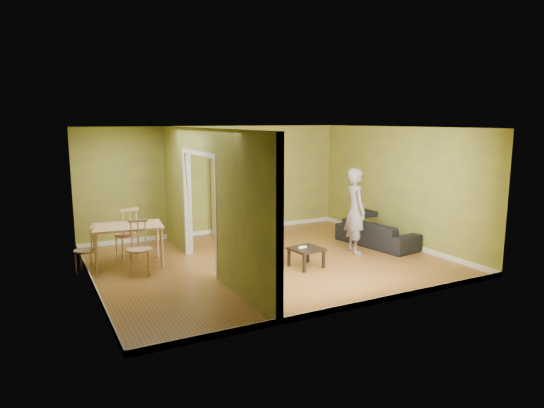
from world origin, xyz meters
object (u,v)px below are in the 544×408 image
at_px(coffee_table, 306,251).
at_px(dining_table, 128,229).
at_px(chair_near, 139,248).
at_px(sofa, 377,229).
at_px(person, 356,203).
at_px(chair_left, 85,249).
at_px(bookshelf, 228,195).
at_px(chair_far, 127,233).

bearing_deg(coffee_table, dining_table, 151.02).
relative_size(coffee_table, chair_near, 0.57).
bearing_deg(sofa, coffee_table, 97.87).
bearing_deg(sofa, person, 98.52).
xyz_separation_m(coffee_table, chair_near, (-2.88, 1.00, 0.17)).
height_order(dining_table, chair_left, chair_left).
distance_m(bookshelf, chair_far, 2.87).
bearing_deg(bookshelf, chair_near, -139.37).
bearing_deg(dining_table, chair_far, 81.84).
distance_m(dining_table, chair_left, 0.83).
xyz_separation_m(sofa, coffee_table, (-2.22, -0.66, -0.04)).
bearing_deg(dining_table, chair_left, -174.89).
bearing_deg(chair_left, bookshelf, 140.63).
height_order(person, coffee_table, person).
height_order(dining_table, chair_near, chair_near).
height_order(sofa, person, person).
distance_m(chair_left, chair_far, 1.06).
bearing_deg(sofa, chair_left, 72.63).
xyz_separation_m(bookshelf, chair_near, (-2.64, -2.26, -0.45)).
bearing_deg(sofa, bookshelf, 34.69).
bearing_deg(dining_table, bookshelf, 31.11).
bearing_deg(chair_far, coffee_table, 131.75).
bearing_deg(person, dining_table, 87.52).
distance_m(coffee_table, chair_left, 4.04).
height_order(bookshelf, dining_table, bookshelf).
bearing_deg(chair_left, dining_table, 119.72).
height_order(coffee_table, chair_far, chair_far).
relative_size(bookshelf, dining_table, 1.49).
bearing_deg(coffee_table, chair_left, 157.27).
xyz_separation_m(bookshelf, chair_left, (-3.48, -1.70, -0.50)).
xyz_separation_m(sofa, dining_table, (-5.16, 0.97, 0.35)).
height_order(chair_left, chair_near, chair_near).
xyz_separation_m(person, chair_near, (-4.32, 0.58, -0.56)).
xyz_separation_m(coffee_table, dining_table, (-2.95, 1.63, 0.39)).
xyz_separation_m(sofa, chair_far, (-5.09, 1.51, 0.16)).
relative_size(coffee_table, chair_far, 0.53).
height_order(sofa, dining_table, dining_table).
xyz_separation_m(bookshelf, chair_far, (-2.62, -1.09, -0.41)).
bearing_deg(person, chair_far, 80.87).
bearing_deg(dining_table, person, -15.47).
relative_size(person, dining_table, 1.66).
bearing_deg(chair_near, bookshelf, 52.27).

